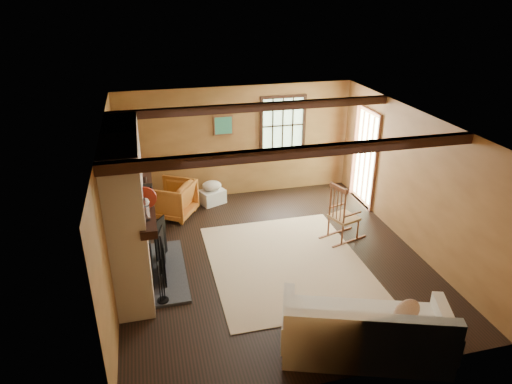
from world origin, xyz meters
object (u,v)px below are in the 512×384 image
object	(u,v)px
fireplace	(131,215)
rocking_chair	(342,216)
sofa	(366,334)
laundry_basket	(212,197)
armchair	(173,199)

from	to	relation	value
fireplace	rocking_chair	distance (m)	3.72
sofa	laundry_basket	bearing A→B (deg)	123.18
fireplace	rocking_chair	xyz separation A→B (m)	(3.64, 0.33, -0.64)
fireplace	laundry_basket	distance (m)	3.02
rocking_chair	sofa	distance (m)	2.88
rocking_chair	laundry_basket	bearing A→B (deg)	26.91
sofa	laundry_basket	xyz separation A→B (m)	(-1.18, 4.80, -0.15)
sofa	armchair	world-z (taller)	sofa
rocking_chair	laundry_basket	size ratio (longest dim) A/B	2.20
armchair	rocking_chair	bearing A→B (deg)	91.18
fireplace	armchair	size ratio (longest dim) A/B	3.00
sofa	laundry_basket	size ratio (longest dim) A/B	4.51
rocking_chair	laundry_basket	xyz separation A→B (m)	(-2.06, 2.06, -0.31)
rocking_chair	sofa	xyz separation A→B (m)	(-0.89, -2.74, -0.16)
armchair	sofa	bearing A→B (deg)	55.67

